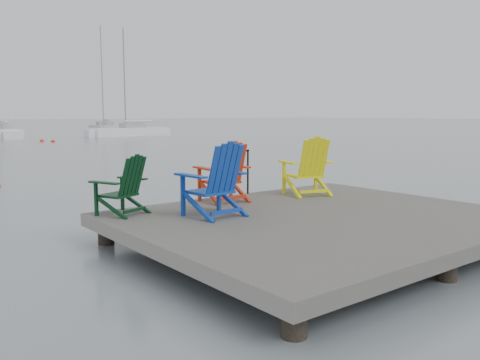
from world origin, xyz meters
TOP-DOWN VIEW (x-y plane):
  - ground at (0.00, 0.00)m, footprint 400.00×400.00m
  - dock at (0.00, 0.00)m, footprint 6.00×5.00m
  - handrail at (0.25, 2.45)m, footprint 0.48×0.04m
  - chair_green at (-2.46, 1.98)m, footprint 0.93×0.89m
  - chair_blue at (-1.38, 0.95)m, footprint 0.97×0.90m
  - chair_red at (-0.46, 1.96)m, footprint 0.93×0.87m
  - chair_yellow at (1.30, 1.55)m, footprint 1.09×1.04m
  - sailboat_mid at (18.23, 51.41)m, footprint 4.50×9.42m
  - sailboat_far at (15.55, 39.19)m, footprint 7.47×2.36m
  - buoy_c at (6.47, 33.41)m, footprint 0.33×0.33m
  - buoy_d at (6.03, 34.67)m, footprint 0.34×0.34m

SIDE VIEW (x-z plane):
  - ground at x=0.00m, z-range 0.00..0.00m
  - buoy_c at x=6.47m, z-range -0.16..0.16m
  - buoy_d at x=6.03m, z-range -0.17..0.17m
  - dock at x=0.00m, z-range -0.35..1.05m
  - sailboat_mid at x=18.23m, z-range -5.89..6.60m
  - sailboat_far at x=15.55m, z-range -4.80..5.51m
  - chair_green at x=-2.46m, z-range 0.50..1.46m
  - handrail at x=0.25m, z-range 0.59..1.49m
  - chair_red at x=-0.46m, z-range 0.50..1.60m
  - chair_yellow at x=1.30m, z-range 0.50..1.66m
  - chair_blue at x=-1.38m, z-range 0.50..1.67m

